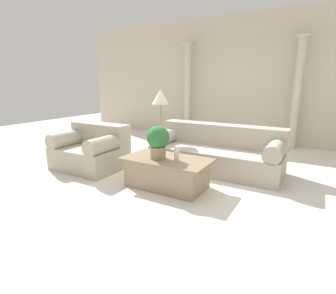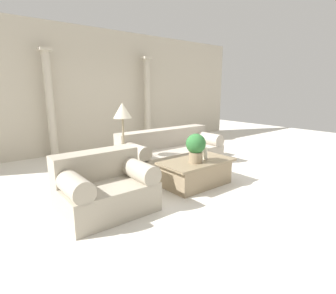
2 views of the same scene
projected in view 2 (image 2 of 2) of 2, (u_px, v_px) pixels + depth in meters
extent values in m
plane|color=silver|center=(179.00, 177.00, 5.00)|extent=(16.00, 16.00, 0.00)
cube|color=beige|center=(101.00, 90.00, 7.14)|extent=(10.00, 0.06, 3.20)
cube|color=#ADA393|center=(173.00, 158.00, 5.59)|extent=(2.26, 0.92, 0.40)
cube|color=#ADA393|center=(164.00, 138.00, 5.73)|extent=(2.26, 0.32, 0.39)
cylinder|color=#ADA393|center=(132.00, 150.00, 4.92)|extent=(0.28, 0.92, 0.28)
cylinder|color=#ADA393|center=(205.00, 138.00, 6.14)|extent=(0.28, 0.92, 0.28)
cube|color=#ADA490|center=(107.00, 197.00, 3.57)|extent=(1.20, 0.92, 0.40)
cube|color=#ADA490|center=(96.00, 164.00, 3.71)|extent=(1.20, 0.32, 0.39)
cylinder|color=#ADA490|center=(71.00, 183.00, 3.22)|extent=(0.28, 0.92, 0.28)
cylinder|color=#ADA490|center=(135.00, 169.00, 3.79)|extent=(0.28, 0.92, 0.28)
cube|color=#998466|center=(197.00, 174.00, 4.55)|extent=(1.13, 0.62, 0.40)
cube|color=#897759|center=(197.00, 161.00, 4.50)|extent=(1.29, 0.71, 0.04)
cylinder|color=#937F60|center=(196.00, 157.00, 4.35)|extent=(0.23, 0.23, 0.18)
sphere|color=#2D6B33|center=(196.00, 144.00, 4.30)|extent=(0.33, 0.33, 0.33)
cylinder|color=silver|center=(205.00, 153.00, 4.56)|extent=(0.07, 0.07, 0.22)
cylinder|color=gray|center=(125.00, 177.00, 4.95)|extent=(0.22, 0.22, 0.03)
cylinder|color=gray|center=(124.00, 148.00, 4.83)|extent=(0.04, 0.04, 1.10)
cone|color=beige|center=(122.00, 110.00, 4.68)|extent=(0.33, 0.33, 0.27)
cylinder|color=beige|center=(50.00, 107.00, 6.13)|extent=(0.18, 0.18, 2.48)
cube|color=beige|center=(45.00, 49.00, 5.85)|extent=(0.26, 0.26, 0.06)
cylinder|color=beige|center=(147.00, 103.00, 7.81)|extent=(0.18, 0.18, 2.48)
cube|color=beige|center=(146.00, 58.00, 7.53)|extent=(0.26, 0.26, 0.06)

